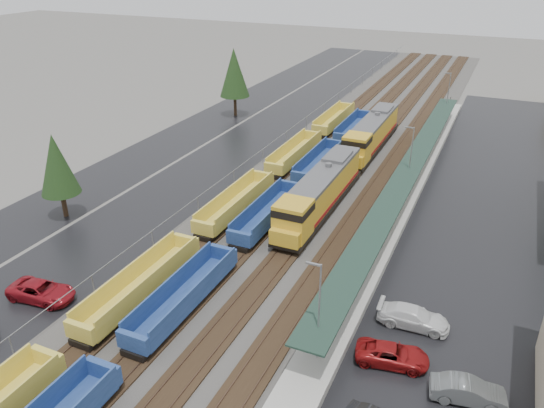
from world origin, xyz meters
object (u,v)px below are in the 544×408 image
(parked_car_west_c, at_px, (41,291))
(parked_car_east_e, at_px, (468,391))
(well_string_blue, at_px, (232,249))
(parked_car_east_b, at_px, (392,355))
(parked_car_east_c, at_px, (413,317))
(well_string_yellow, at_px, (195,239))
(locomotive_trail, at_px, (371,134))
(locomotive_lead, at_px, (319,193))

(parked_car_west_c, bearing_deg, parked_car_east_e, -91.11)
(well_string_blue, height_order, parked_car_east_b, well_string_blue)
(parked_car_east_c, bearing_deg, well_string_yellow, 79.57)
(locomotive_trail, relative_size, parked_car_west_c, 3.74)
(well_string_yellow, relative_size, parked_car_west_c, 17.65)
(locomotive_trail, distance_m, parked_car_east_e, 44.83)
(locomotive_trail, height_order, well_string_yellow, locomotive_trail)
(locomotive_lead, height_order, well_string_blue, locomotive_lead)
(locomotive_trail, xyz_separation_m, parked_car_east_c, (12.62, -35.47, -1.69))
(parked_car_west_c, relative_size, parked_car_east_c, 1.03)
(well_string_yellow, relative_size, parked_car_east_b, 19.55)
(locomotive_lead, height_order, well_string_yellow, locomotive_lead)
(parked_car_west_c, bearing_deg, locomotive_lead, -39.10)
(well_string_blue, distance_m, parked_car_east_c, 16.82)
(well_string_yellow, height_order, parked_car_east_e, well_string_yellow)
(parked_car_east_b, bearing_deg, parked_car_west_c, 89.57)
(locomotive_lead, xyz_separation_m, parked_car_east_c, (12.62, -14.47, -1.69))
(parked_car_east_e, bearing_deg, well_string_yellow, 60.31)
(parked_car_east_c, relative_size, parked_car_east_e, 1.14)
(locomotive_lead, relative_size, well_string_yellow, 0.21)
(parked_car_east_b, height_order, parked_car_east_e, parked_car_east_e)
(parked_car_east_b, bearing_deg, locomotive_trail, 7.38)
(locomotive_lead, height_order, parked_car_west_c, locomotive_lead)
(well_string_yellow, bearing_deg, parked_car_east_b, -20.42)
(well_string_yellow, distance_m, parked_car_east_b, 21.42)
(well_string_yellow, bearing_deg, parked_car_east_c, -8.08)
(locomotive_trail, height_order, parked_car_east_b, locomotive_trail)
(locomotive_trail, xyz_separation_m, parked_car_west_c, (-15.05, -44.30, -1.70))
(parked_car_west_c, bearing_deg, locomotive_trail, -25.00)
(locomotive_lead, relative_size, parked_car_east_c, 3.87)
(well_string_yellow, xyz_separation_m, parked_car_west_c, (-7.05, -11.75, -0.37))
(well_string_blue, distance_m, parked_car_east_b, 17.59)
(parked_car_west_c, bearing_deg, well_string_yellow, -37.20)
(locomotive_trail, bearing_deg, well_string_blue, -96.94)
(well_string_blue, bearing_deg, well_string_yellow, 175.32)
(locomotive_lead, xyz_separation_m, well_string_yellow, (-8.00, -11.55, -1.33))
(locomotive_trail, bearing_deg, parked_car_east_e, -67.57)
(well_string_yellow, xyz_separation_m, parked_car_east_b, (20.07, -7.47, -0.44))
(well_string_blue, relative_size, parked_car_east_b, 18.39)
(locomotive_trail, height_order, well_string_blue, locomotive_trail)
(parked_car_east_b, distance_m, parked_car_east_e, 5.21)
(locomotive_trail, bearing_deg, locomotive_lead, -90.00)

